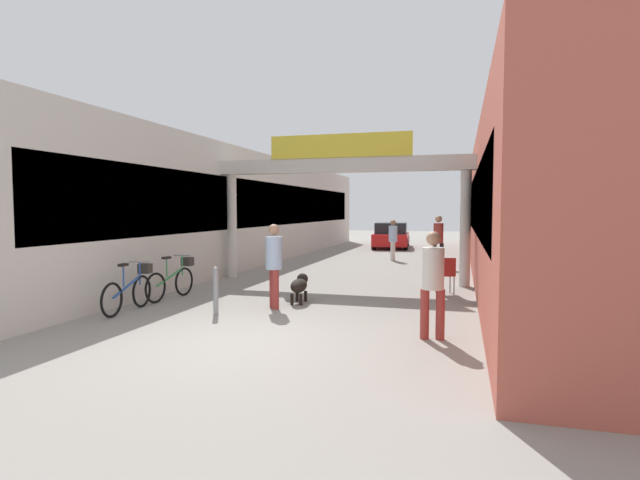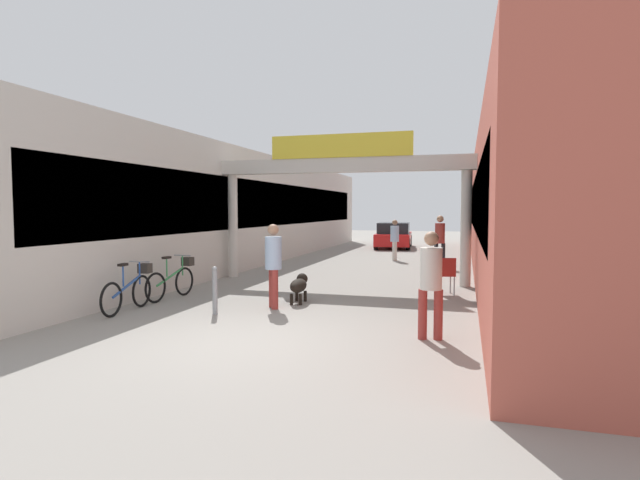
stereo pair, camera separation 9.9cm
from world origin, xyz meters
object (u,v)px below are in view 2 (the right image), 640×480
bicycle_blue_nearest (130,289)px  parked_car_red (394,236)px  pedestrian_with_dog (273,260)px  pedestrian_companion (431,278)px  pedestrian_elderly_walking (395,237)px  bicycle_green_second (174,279)px  cafe_chair_red_nearer (446,272)px  pedestrian_carrying_crate (440,237)px  bollard_post_metal (215,290)px  dog_on_leash (299,285)px

bicycle_blue_nearest → parked_car_red: 17.96m
pedestrian_with_dog → parked_car_red: size_ratio=0.42×
pedestrian_companion → bicycle_blue_nearest: 5.97m
pedestrian_with_dog → pedestrian_companion: pedestrian_with_dog is taller
pedestrian_elderly_walking → bicycle_green_second: pedestrian_elderly_walking is taller
bicycle_blue_nearest → cafe_chair_red_nearer: (6.00, 3.69, 0.10)m
pedestrian_carrying_crate → parked_car_red: (-2.76, 8.36, -0.41)m
pedestrian_companion → pedestrian_elderly_walking: (-2.17, 11.80, -0.05)m
pedestrian_elderly_walking → bicycle_blue_nearest: bearing=-108.4°
bicycle_blue_nearest → cafe_chair_red_nearer: bicycle_blue_nearest is taller
pedestrian_with_dog → bollard_post_metal: (-0.87, -0.87, -0.52)m
cafe_chair_red_nearer → dog_on_leash: bearing=-148.0°
bollard_post_metal → cafe_chair_red_nearer: 5.48m
pedestrian_companion → parked_car_red: (-3.11, 18.30, -0.33)m
pedestrian_carrying_crate → bollard_post_metal: pedestrian_carrying_crate is taller
bicycle_green_second → cafe_chair_red_nearer: (5.96, 2.21, 0.10)m
pedestrian_with_dog → bicycle_green_second: pedestrian_with_dog is taller
pedestrian_carrying_crate → bicycle_green_second: 9.67m
pedestrian_companion → pedestrian_carrying_crate: 9.95m
pedestrian_companion → pedestrian_with_dog: bearing=153.7°
dog_on_leash → pedestrian_companion: bearing=-38.4°
pedestrian_carrying_crate → parked_car_red: size_ratio=0.44×
bollard_post_metal → cafe_chair_red_nearer: (4.22, 3.50, 0.07)m
bicycle_green_second → parked_car_red: 16.50m
bicycle_green_second → parked_car_red: size_ratio=0.41×
pedestrian_with_dog → pedestrian_carrying_crate: (2.92, 8.32, 0.06)m
pedestrian_elderly_walking → bollard_post_metal: size_ratio=1.73×
pedestrian_with_dog → cafe_chair_red_nearer: bearing=38.0°
dog_on_leash → bicycle_green_second: 2.94m
parked_car_red → bicycle_blue_nearest: bearing=-99.0°
pedestrian_companion → cafe_chair_red_nearer: bearing=88.9°
dog_on_leash → bollard_post_metal: bollard_post_metal is taller
pedestrian_elderly_walking → bollard_post_metal: 11.24m
pedestrian_carrying_crate → cafe_chair_red_nearer: size_ratio=2.04×
pedestrian_carrying_crate → bollard_post_metal: (-3.79, -9.19, -0.58)m
pedestrian_with_dog → cafe_chair_red_nearer: 4.28m
pedestrian_companion → bollard_post_metal: 4.24m
pedestrian_with_dog → parked_car_red: pedestrian_with_dog is taller
bicycle_green_second → parked_car_red: (2.77, 16.27, 0.21)m
dog_on_leash → bicycle_blue_nearest: 3.46m
pedestrian_elderly_walking → dog_on_leash: size_ratio=1.92×
pedestrian_elderly_walking → bollard_post_metal: (-1.97, -11.05, -0.45)m
dog_on_leash → cafe_chair_red_nearer: bearing=32.0°
bicycle_green_second → cafe_chair_red_nearer: bicycle_green_second is taller
pedestrian_with_dog → bicycle_blue_nearest: 2.91m
dog_on_leash → bicycle_green_second: bearing=-174.0°
dog_on_leash → pedestrian_carrying_crate: bearing=71.1°
bicycle_green_second → bicycle_blue_nearest: bearing=-91.6°
pedestrian_carrying_crate → dog_on_leash: pedestrian_carrying_crate is taller
bollard_post_metal → dog_on_leash: bearing=53.4°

